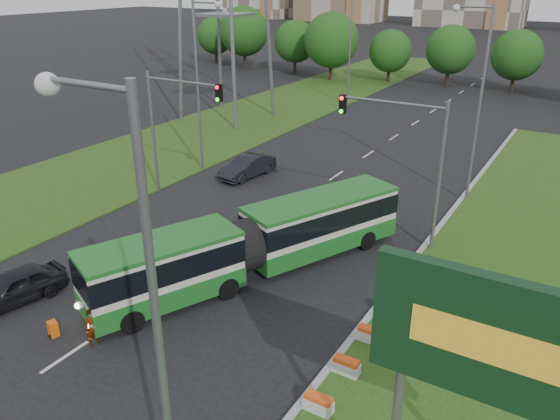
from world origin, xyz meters
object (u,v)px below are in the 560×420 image
Objects in this scene: pedestrian at (93,328)px; traffic_mast_left at (171,116)px; car_left_near at (14,287)px; car_left_far at (247,167)px; traffic_mast_median at (411,149)px; articulated_bus at (251,241)px; shopping_trolley at (53,329)px; billboard at (511,361)px.

traffic_mast_left is at bearing 53.04° from pedestrian.
car_left_far reaches higher than car_left_near.
traffic_mast_median reaches higher than articulated_bus.
traffic_mast_median reaches higher than car_left_near.
car_left_far reaches higher than shopping_trolley.
car_left_far is at bearing 70.55° from traffic_mast_left.
traffic_mast_median is 15.19m from traffic_mast_left.
shopping_trolley is at bearing -121.13° from traffic_mast_median.
articulated_bus is at bearing -46.86° from car_left_far.
billboard is at bearing -70.69° from pedestrian.
traffic_mast_median is at bearing 60.86° from car_left_near.
billboard reaches higher than articulated_bus.
traffic_mast_left is 16.28m from shopping_trolley.
traffic_mast_median is 18.59m from shopping_trolley.
pedestrian is at bearing -80.05° from articulated_bus.
traffic_mast_left is 0.48× the size of articulated_bus.
car_left_far is (-13.22, 4.48, -4.58)m from traffic_mast_median.
car_left_near is at bearing -110.08° from articulated_bus.
pedestrian is at bearing -116.33° from traffic_mast_median.
traffic_mast_left reaches higher than articulated_bus.
car_left_far is (-7.92, 11.26, -0.90)m from articulated_bus.
billboard is 4.93× the size of pedestrian.
articulated_bus is 10.19× the size of pedestrian.
articulated_bus reaches higher than car_left_far.
car_left_far is (-20.69, 20.49, -5.40)m from billboard.
articulated_bus is 9.50m from shopping_trolley.
car_left_near is (2.34, -13.49, -4.59)m from traffic_mast_left.
pedestrian reaches higher than shopping_trolley.
traffic_mast_median is 19.88m from car_left_near.
traffic_mast_median is 11.96× the size of shopping_trolley.
traffic_mast_median is at bearing 75.53° from shopping_trolley.
car_left_near is 5.48m from pedestrian.
billboard is at bearing -64.97° from traffic_mast_median.
billboard and traffic_mast_median have the same top height.
pedestrian is 2.42× the size of shopping_trolley.
billboard is 1.80× the size of car_left_near.
traffic_mast_left is at bearing 129.07° from shopping_trolley.
car_left_far is at bearing 161.26° from traffic_mast_median.
car_left_near is at bearing -80.17° from traffic_mast_left.
billboard is 16.39m from articulated_bus.
traffic_mast_median reaches higher than car_left_far.
car_left_far is (1.94, 5.48, -4.58)m from traffic_mast_left.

